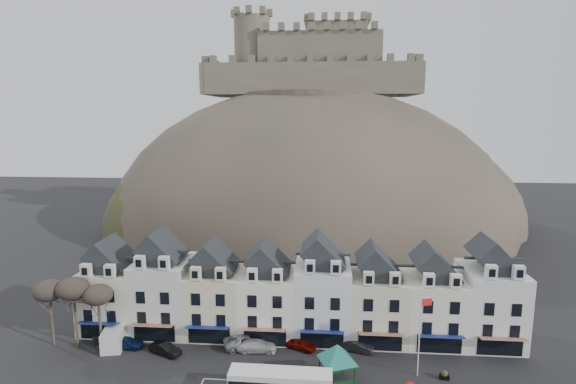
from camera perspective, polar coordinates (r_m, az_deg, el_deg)
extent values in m
cube|color=silver|center=(64.49, -21.19, -12.31)|extent=(6.80, 8.00, 8.00)
cube|color=black|center=(62.77, -21.49, -7.90)|extent=(6.80, 5.76, 2.80)
cube|color=silver|center=(60.52, -24.26, -9.05)|extent=(1.20, 0.80, 1.60)
cube|color=silver|center=(59.16, -21.68, -9.30)|extent=(1.20, 0.80, 1.60)
cube|color=black|center=(62.29, -22.68, -15.94)|extent=(5.10, 0.06, 2.20)
cube|color=navy|center=(61.21, -23.06, -15.09)|extent=(5.10, 1.29, 0.43)
cube|color=silver|center=(61.71, -15.39, -12.40)|extent=(6.80, 8.00, 9.20)
cube|color=black|center=(59.78, -15.65, -7.25)|extent=(6.80, 5.76, 2.80)
cube|color=silver|center=(57.23, -18.30, -8.48)|extent=(1.20, 0.80, 1.60)
cube|color=silver|center=(56.16, -15.46, -8.68)|extent=(1.20, 0.80, 1.60)
cube|color=black|center=(59.64, -16.61, -16.76)|extent=(5.10, 0.06, 2.20)
cube|color=maroon|center=(58.51, -16.92, -15.90)|extent=(5.10, 1.29, 0.43)
cube|color=beige|center=(60.05, -9.08, -13.42)|extent=(6.80, 8.00, 8.00)
cube|color=black|center=(58.19, -9.22, -8.72)|extent=(6.80, 5.76, 2.80)
cube|color=beige|center=(55.39, -11.64, -10.10)|extent=(1.20, 0.80, 1.60)
cube|color=beige|center=(54.65, -8.57, -10.28)|extent=(1.20, 0.80, 1.60)
cube|color=black|center=(57.67, -9.99, -17.45)|extent=(5.10, 0.06, 2.20)
cube|color=navy|center=(56.51, -10.21, -16.58)|extent=(5.10, 1.29, 0.43)
cube|color=white|center=(58.88, -2.45, -13.79)|extent=(6.80, 8.00, 8.00)
cube|color=black|center=(56.99, -2.48, -9.00)|extent=(6.80, 5.76, 2.80)
cube|color=white|center=(53.94, -4.56, -10.47)|extent=(1.20, 0.80, 1.60)
cube|color=white|center=(53.56, -1.35, -10.59)|extent=(1.20, 0.80, 1.60)
cube|color=black|center=(56.46, -2.95, -17.94)|extent=(5.10, 0.06, 2.20)
cube|color=maroon|center=(55.27, -3.06, -17.07)|extent=(5.10, 1.29, 0.43)
cube|color=silver|center=(58.25, 4.39, -13.44)|extent=(6.80, 8.00, 9.20)
cube|color=black|center=(56.21, 4.47, -8.00)|extent=(6.80, 5.76, 2.80)
cube|color=silver|center=(52.91, 2.81, -9.48)|extent=(1.20, 0.80, 1.60)
cube|color=silver|center=(52.91, 6.09, -9.53)|extent=(1.20, 0.80, 1.60)
cube|color=black|center=(56.05, 4.32, -18.17)|extent=(5.10, 0.06, 2.20)
cube|color=navy|center=(54.85, 4.34, -17.30)|extent=(5.10, 1.29, 0.43)
cube|color=beige|center=(58.89, 11.22, -13.98)|extent=(6.80, 8.00, 8.00)
cube|color=black|center=(57.00, 11.39, -9.19)|extent=(6.80, 5.76, 2.80)
cube|color=beige|center=(53.57, 10.22, -10.75)|extent=(1.20, 0.80, 1.60)
cube|color=beige|center=(53.95, 13.44, -10.72)|extent=(1.20, 0.80, 1.60)
cube|color=black|center=(56.47, 11.60, -18.14)|extent=(5.10, 0.06, 2.20)
cube|color=maroon|center=(55.28, 11.74, -17.27)|extent=(5.10, 1.29, 0.43)
cube|color=white|center=(60.06, 17.87, -13.79)|extent=(6.80, 8.00, 8.00)
cube|color=black|center=(58.21, 18.14, -9.09)|extent=(6.80, 5.76, 2.80)
cube|color=white|center=(54.67, 17.45, -10.64)|extent=(1.20, 0.80, 1.60)
cube|color=white|center=(55.41, 20.52, -10.54)|extent=(1.20, 0.80, 1.60)
cube|color=black|center=(57.68, 18.66, -17.84)|extent=(5.10, 0.06, 2.20)
cube|color=navy|center=(56.52, 18.91, -16.98)|extent=(5.10, 1.29, 0.43)
cube|color=white|center=(61.73, 24.21, -12.94)|extent=(6.80, 8.00, 9.20)
cube|color=black|center=(59.81, 24.61, -7.79)|extent=(6.80, 5.76, 2.80)
cube|color=white|center=(56.18, 24.38, -9.22)|extent=(1.20, 0.80, 1.60)
cube|color=white|center=(57.26, 27.23, -9.09)|extent=(1.20, 0.80, 1.60)
cube|color=black|center=(59.66, 25.31, -17.32)|extent=(5.10, 0.06, 2.20)
cube|color=maroon|center=(58.54, 25.64, -16.47)|extent=(5.10, 1.29, 0.43)
ellipsoid|color=#3B372E|center=(111.04, 2.74, -4.51)|extent=(96.00, 76.00, 68.00)
ellipsoid|color=#29381C|center=(108.21, -9.14, -5.02)|extent=(52.00, 44.00, 42.00)
ellipsoid|color=#3B372E|center=(116.71, 14.70, -4.12)|extent=(56.00, 48.00, 46.00)
ellipsoid|color=#29381C|center=(97.78, 0.11, -6.51)|extent=(40.00, 28.00, 28.00)
ellipsoid|color=#3B372E|center=(99.64, 8.30, -6.30)|extent=(36.00, 28.00, 24.00)
cylinder|color=#3B372E|center=(107.59, 2.88, 11.69)|extent=(30.00, 30.00, 3.00)
cube|color=#5D5647|center=(103.84, 2.83, 14.24)|extent=(48.00, 2.20, 7.00)
cube|color=#5D5647|center=(123.78, 3.14, 13.54)|extent=(48.00, 2.20, 7.00)
cube|color=#5D5647|center=(117.00, -9.18, 13.64)|extent=(2.20, 22.00, 7.00)
cube|color=#5D5647|center=(115.61, 15.32, 13.47)|extent=(2.20, 22.00, 7.00)
cube|color=#5D5647|center=(114.27, 4.07, 16.60)|extent=(28.00, 18.00, 10.00)
cube|color=#5D5647|center=(116.46, 6.15, 17.19)|extent=(14.00, 12.00, 13.00)
cylinder|color=#5D5647|center=(111.65, -4.56, 16.75)|extent=(8.40, 8.40, 18.00)
cylinder|color=silver|center=(117.95, 6.24, 21.53)|extent=(0.16, 0.16, 5.00)
cylinder|color=#3C3026|center=(62.97, -27.76, -14.47)|extent=(0.32, 0.32, 5.74)
ellipsoid|color=#383028|center=(61.47, -28.07, -10.97)|extent=(3.61, 3.61, 2.54)
cylinder|color=#3C3026|center=(61.43, -25.32, -14.75)|extent=(0.32, 0.32, 6.02)
ellipsoid|color=#383028|center=(59.83, -25.63, -10.99)|extent=(3.78, 3.78, 2.67)
cylinder|color=#3C3026|center=(60.17, -22.73, -15.38)|extent=(0.32, 0.32, 5.46)
ellipsoid|color=#383028|center=(58.66, -22.99, -11.92)|extent=(3.43, 3.43, 2.42)
cube|color=silver|center=(47.83, -0.97, -23.01)|extent=(10.17, 2.45, 2.32)
cube|color=black|center=(47.76, -0.97, -22.88)|extent=(9.96, 2.51, 0.88)
cube|color=silver|center=(47.27, -0.97, -21.94)|extent=(9.96, 2.35, 0.23)
cube|color=orange|center=(47.14, 5.60, -22.32)|extent=(0.07, 1.11, 0.26)
cube|color=#103218|center=(50.98, 4.01, -21.32)|extent=(0.20, 0.20, 2.50)
cube|color=#103218|center=(51.90, 7.13, -20.76)|extent=(0.20, 0.20, 2.50)
cube|color=#103218|center=(48.76, 5.26, -22.93)|extent=(0.20, 0.20, 2.50)
cube|color=#103218|center=(49.72, 8.52, -22.29)|extent=(0.20, 0.20, 2.50)
cube|color=#103218|center=(49.67, 6.26, -20.59)|extent=(4.45, 4.45, 0.13)
cone|color=#155B5D|center=(49.20, 6.28, -19.64)|extent=(6.44, 6.44, 1.88)
cylinder|color=silver|center=(51.62, 16.34, -17.21)|extent=(0.13, 0.13, 8.94)
cube|color=red|center=(50.32, 17.18, -13.22)|extent=(1.18, 0.40, 0.78)
cube|color=silver|center=(60.74, -21.08, -16.63)|extent=(3.28, 5.56, 2.38)
cube|color=black|center=(60.54, -21.11, -16.25)|extent=(2.12, 0.53, 1.02)
cube|color=black|center=(53.85, 19.22, -21.29)|extent=(1.02, 0.56, 0.49)
sphere|color=#29381C|center=(53.65, 19.25, -20.93)|extent=(0.69, 0.69, 0.69)
imported|color=#0C193E|center=(59.77, -19.93, -17.52)|extent=(4.21, 1.80, 1.42)
imported|color=black|center=(57.16, -15.34, -18.65)|extent=(4.25, 2.92, 1.33)
imported|color=#95969C|center=(57.04, -5.25, -18.26)|extent=(6.05, 4.46, 1.55)
imported|color=silver|center=(56.05, -3.99, -18.89)|extent=(4.77, 2.13, 1.36)
imported|color=#610C05|center=(56.43, 1.53, -18.66)|extent=(4.30, 3.08, 1.36)
imported|color=black|center=(56.54, 8.72, -18.75)|extent=(4.16, 2.41, 1.30)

